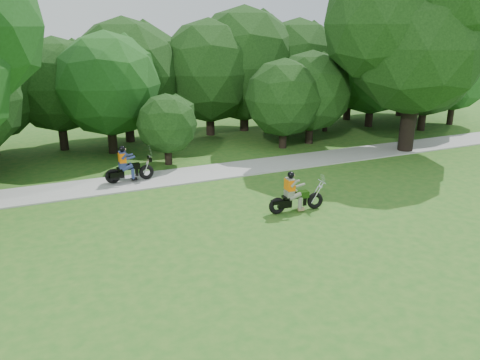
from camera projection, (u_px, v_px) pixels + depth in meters
ground at (309, 246)px, 13.89m from camera, size 100.00×100.00×0.00m
walkway at (213, 172)px, 20.83m from camera, size 60.00×2.20×0.06m
tree_line at (202, 75)px, 26.13m from camera, size 39.15×11.08×7.43m
big_tree_east at (412, 30)px, 22.85m from camera, size 9.07×6.89×10.46m
chopper_motorcycle at (294, 197)px, 16.28m from camera, size 2.10×0.57×1.50m
touring_motorcycle at (126, 169)px, 19.27m from camera, size 2.02×0.57×1.54m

